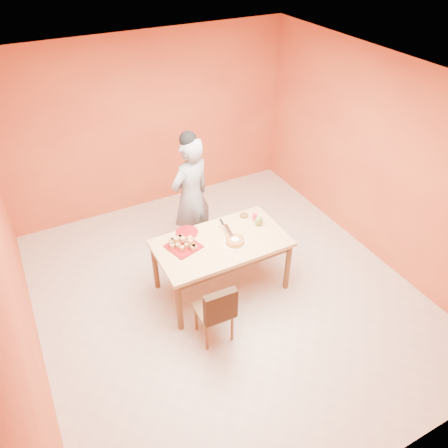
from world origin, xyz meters
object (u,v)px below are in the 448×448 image
dining_chair (214,310)px  red_dinner_plate (187,232)px  person (191,197)px  pastry_platter (184,246)px  sponge_cake (235,241)px  magenta_glass (255,217)px  dining_table (221,248)px  checker_tin (244,215)px  egg_ornament (259,221)px

dining_chair → red_dinner_plate: (0.14, 1.02, 0.33)m
person → pastry_platter: bearing=42.2°
sponge_cake → magenta_glass: 0.56m
dining_chair → sponge_cake: bearing=47.4°
dining_chair → magenta_glass: 1.40m
dining_table → dining_chair: size_ratio=1.90×
dining_table → dining_chair: bearing=-122.9°
dining_chair → sponge_cake: 0.88m
person → sponge_cake: person is taller
dining_chair → sponge_cake: (0.56, 0.56, 0.36)m
sponge_cake → checker_tin: sponge_cake is taller
dining_chair → person: 1.71m
egg_ornament → person: bearing=109.1°
red_dinner_plate → magenta_glass: size_ratio=3.16×
person → sponge_cake: bearing=78.4°
magenta_glass → checker_tin: (-0.09, 0.13, -0.03)m
red_dinner_plate → magenta_glass: (0.89, -0.15, 0.04)m
pastry_platter → magenta_glass: bearing=4.8°
egg_ornament → dining_chair: bearing=-157.9°
magenta_glass → person: bearing=128.9°
egg_ornament → red_dinner_plate: bearing=148.1°
red_dinner_plate → egg_ornament: 0.91m
person → pastry_platter: 0.93m
person → pastry_platter: (-0.46, -0.80, -0.10)m
pastry_platter → dining_table: bearing=-14.6°
sponge_cake → egg_ornament: 0.48m
person → magenta_glass: (0.57, -0.71, -0.07)m
pastry_platter → checker_tin: bearing=12.8°
dining_chair → magenta_glass: bearing=42.8°
dining_table → pastry_platter: size_ratio=4.65×
dining_table → sponge_cake: (0.13, -0.11, 0.13)m
person → checker_tin: person is taller
magenta_glass → dining_chair: bearing=-139.5°
egg_ornament → magenta_glass: bearing=67.7°
egg_ornament → dining_table: bearing=173.2°
person → magenta_glass: 0.92m
dining_table → pastry_platter: pastry_platter is taller
egg_ornament → pastry_platter: bearing=163.3°
person → red_dinner_plate: (-0.31, -0.57, -0.10)m
dining_chair → egg_ornament: 1.32m
egg_ornament → magenta_glass: egg_ornament is taller
dining_table → red_dinner_plate: red_dinner_plate is taller
dining_table → magenta_glass: size_ratio=18.20×
red_dinner_plate → magenta_glass: magenta_glass is taller
red_dinner_plate → egg_ornament: egg_ornament is taller
sponge_cake → dining_table: bearing=140.0°
red_dinner_plate → sponge_cake: size_ratio=1.18×
magenta_glass → red_dinner_plate: bearing=170.5°
checker_tin → pastry_platter: bearing=-167.2°
pastry_platter → sponge_cake: bearing=-21.4°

